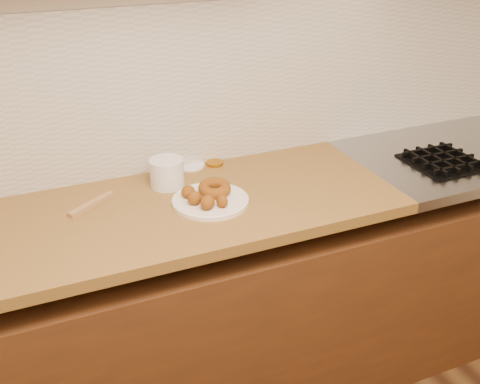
# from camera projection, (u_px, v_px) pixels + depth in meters

# --- Properties ---
(wall_back) EXTENTS (4.00, 0.02, 2.70)m
(wall_back) POSITION_uv_depth(u_px,v_px,m) (212.00, 44.00, 2.01)
(wall_back) COLOR #C6B593
(wall_back) RESTS_ON ground
(base_cabinet) EXTENTS (3.60, 0.60, 0.77)m
(base_cabinet) POSITION_uv_depth(u_px,v_px,m) (245.00, 307.00, 2.20)
(base_cabinet) COLOR #532C13
(base_cabinet) RESTS_ON floor
(butcher_block) EXTENTS (2.30, 0.62, 0.04)m
(butcher_block) POSITION_uv_depth(u_px,v_px,m) (55.00, 235.00, 1.75)
(butcher_block) COLOR olive
(butcher_block) RESTS_ON base_cabinet
(backsplash) EXTENTS (3.60, 0.02, 0.60)m
(backsplash) POSITION_uv_depth(u_px,v_px,m) (214.00, 85.00, 2.07)
(backsplash) COLOR beige
(backsplash) RESTS_ON wall_back
(donut_plate) EXTENTS (0.26, 0.26, 0.01)m
(donut_plate) POSITION_uv_depth(u_px,v_px,m) (210.00, 201.00, 1.89)
(donut_plate) COLOR white
(donut_plate) RESTS_ON butcher_block
(ring_donut) EXTENTS (0.11, 0.12, 0.05)m
(ring_donut) POSITION_uv_depth(u_px,v_px,m) (214.00, 188.00, 1.91)
(ring_donut) COLOR brown
(ring_donut) RESTS_ON donut_plate
(fried_dough_chunks) EXTENTS (0.14, 0.17, 0.05)m
(fried_dough_chunks) POSITION_uv_depth(u_px,v_px,m) (202.00, 198.00, 1.84)
(fried_dough_chunks) COLOR brown
(fried_dough_chunks) RESTS_ON donut_plate
(plastic_tub) EXTENTS (0.14, 0.14, 0.10)m
(plastic_tub) POSITION_uv_depth(u_px,v_px,m) (167.00, 173.00, 1.98)
(plastic_tub) COLOR white
(plastic_tub) RESTS_ON butcher_block
(tub_lid) EXTENTS (0.13, 0.13, 0.01)m
(tub_lid) POSITION_uv_depth(u_px,v_px,m) (190.00, 165.00, 2.15)
(tub_lid) COLOR white
(tub_lid) RESTS_ON butcher_block
(brass_jar_lid) EXTENTS (0.08, 0.08, 0.01)m
(brass_jar_lid) POSITION_uv_depth(u_px,v_px,m) (215.00, 163.00, 2.16)
(brass_jar_lid) COLOR #B27818
(brass_jar_lid) RESTS_ON butcher_block
(wooden_utensil) EXTENTS (0.17, 0.13, 0.01)m
(wooden_utensil) POSITION_uv_depth(u_px,v_px,m) (92.00, 204.00, 1.87)
(wooden_utensil) COLOR #9D7147
(wooden_utensil) RESTS_ON butcher_block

